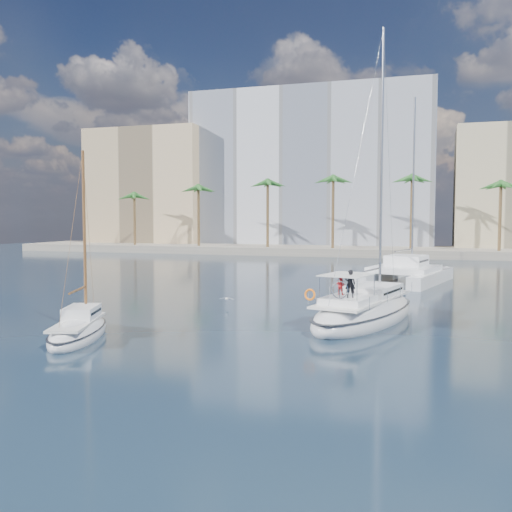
% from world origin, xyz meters
% --- Properties ---
extents(ground, '(160.00, 160.00, 0.00)m').
position_xyz_m(ground, '(0.00, 0.00, 0.00)').
color(ground, black).
rests_on(ground, ground).
extents(quay, '(120.00, 14.00, 1.20)m').
position_xyz_m(quay, '(0.00, 61.00, 0.60)').
color(quay, gray).
rests_on(quay, ground).
extents(building_modern, '(42.00, 16.00, 28.00)m').
position_xyz_m(building_modern, '(-12.00, 73.00, 14.00)').
color(building_modern, silver).
rests_on(building_modern, ground).
extents(building_tan_left, '(22.00, 14.00, 22.00)m').
position_xyz_m(building_tan_left, '(-42.00, 69.00, 11.00)').
color(building_tan_left, tan).
rests_on(building_tan_left, ground).
extents(palm_left, '(3.60, 3.60, 12.30)m').
position_xyz_m(palm_left, '(-34.00, 57.00, 10.28)').
color(palm_left, brown).
rests_on(palm_left, ground).
extents(palm_centre, '(3.60, 3.60, 12.30)m').
position_xyz_m(palm_centre, '(0.00, 57.00, 10.28)').
color(palm_centre, brown).
rests_on(palm_centre, ground).
extents(main_sloop, '(6.68, 12.75, 18.07)m').
position_xyz_m(main_sloop, '(5.16, 3.80, 0.54)').
color(main_sloop, silver).
rests_on(main_sloop, ground).
extents(small_sloop, '(4.26, 7.24, 9.93)m').
position_xyz_m(small_sloop, '(-7.81, -5.04, 0.39)').
color(small_sloop, silver).
rests_on(small_sloop, ground).
extents(catamaran, '(8.41, 12.62, 16.92)m').
position_xyz_m(catamaran, '(6.52, 24.09, 1.14)').
color(catamaran, silver).
rests_on(catamaran, ground).
extents(seagull, '(1.03, 0.44, 0.19)m').
position_xyz_m(seagull, '(-4.32, 6.64, 0.49)').
color(seagull, silver).
rests_on(seagull, ground).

